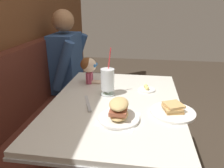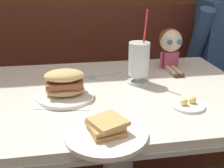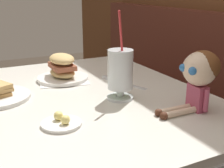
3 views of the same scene
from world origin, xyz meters
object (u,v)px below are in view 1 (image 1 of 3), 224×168
Objects in this scene: milkshake_glass at (108,81)px; diner_patron at (70,62)px; seated_doll at (89,67)px; toast_plate at (173,111)px; sandwich_plate at (119,112)px; butter_knife at (89,106)px; butter_saucer at (147,89)px.

diner_patron is at bearing 34.69° from milkshake_glass.
seated_doll is at bearing -147.77° from diner_patron.
seated_doll is (0.21, 0.18, 0.03)m from milkshake_glass.
sandwich_plate is (-0.11, 0.29, 0.03)m from toast_plate.
butter_knife is (0.01, 0.49, -0.01)m from toast_plate.
seated_doll is at bearing 40.48° from milkshake_glass.
butter_saucer is 0.55× the size of seated_doll.
sandwich_plate is 1.03× the size of butter_knife.
toast_plate is 1.10× the size of butter_knife.
sandwich_plate reaches higher than butter_saucer.
milkshake_glass is 0.91m from diner_patron.
butter_saucer is at bearing 24.33° from toast_plate.
toast_plate reaches higher than butter_saucer.
toast_plate is 0.35m from butter_saucer.
seated_doll is at bearing 28.87° from sandwich_plate.
toast_plate is 1.15× the size of seated_doll.
seated_doll is 0.65m from diner_patron.
milkshake_glass is at bearing -23.80° from butter_knife.
butter_knife is at bearing 132.02° from butter_saucer.
butter_saucer is 0.53× the size of butter_knife.
butter_saucer is at bearing -18.60° from sandwich_plate.
sandwich_plate is at bearing -149.39° from diner_patron.
milkshake_glass is 1.45× the size of seated_doll.
butter_saucer is (0.32, 0.14, -0.01)m from toast_plate.
toast_plate is at bearing -135.82° from diner_patron.
milkshake_glass is (0.20, 0.40, 0.08)m from toast_plate.
seated_doll is at bearing 54.89° from toast_plate.
butter_saucer is 0.99m from diner_patron.
sandwich_plate is at bearing 111.54° from toast_plate.
sandwich_plate is at bearing -122.60° from butter_knife.
seated_doll is (0.40, 0.09, 0.12)m from butter_knife.
butter_knife is at bearing -155.27° from diner_patron.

